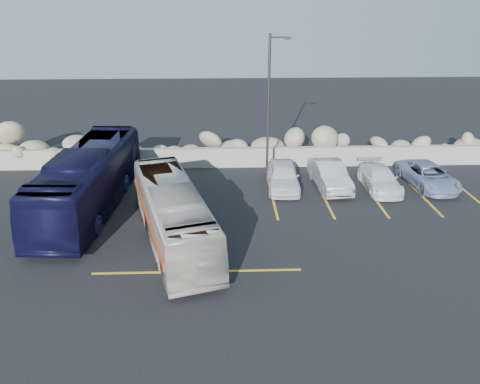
{
  "coord_description": "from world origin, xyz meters",
  "views": [
    {
      "loc": [
        0.09,
        -15.14,
        9.8
      ],
      "look_at": [
        0.79,
        4.0,
        1.68
      ],
      "focal_mm": 35.0,
      "sensor_mm": 36.0,
      "label": 1
    }
  ],
  "objects_px": {
    "lamppost": "(269,106)",
    "vintage_bus": "(173,214)",
    "car_c": "(380,179)",
    "car_a": "(283,176)",
    "car_b": "(330,175)",
    "car_d": "(428,176)",
    "tour_coach": "(89,179)"
  },
  "relations": [
    {
      "from": "lamppost",
      "to": "vintage_bus",
      "type": "height_order",
      "value": "lamppost"
    },
    {
      "from": "vintage_bus",
      "to": "car_c",
      "type": "xyz_separation_m",
      "value": [
        10.61,
        5.44,
        -0.69
      ]
    },
    {
      "from": "car_a",
      "to": "car_b",
      "type": "xyz_separation_m",
      "value": [
        2.56,
        0.01,
        -0.0
      ]
    },
    {
      "from": "lamppost",
      "to": "vintage_bus",
      "type": "relative_size",
      "value": 0.88
    },
    {
      "from": "car_c",
      "to": "car_d",
      "type": "bearing_deg",
      "value": 4.82
    },
    {
      "from": "tour_coach",
      "to": "car_c",
      "type": "relative_size",
      "value": 2.69
    },
    {
      "from": "vintage_bus",
      "to": "tour_coach",
      "type": "relative_size",
      "value": 0.84
    },
    {
      "from": "car_b",
      "to": "lamppost",
      "type": "bearing_deg",
      "value": 158.33
    },
    {
      "from": "car_a",
      "to": "lamppost",
      "type": "bearing_deg",
      "value": 127.77
    },
    {
      "from": "car_a",
      "to": "car_d",
      "type": "relative_size",
      "value": 0.94
    },
    {
      "from": "lamppost",
      "to": "car_d",
      "type": "relative_size",
      "value": 1.81
    },
    {
      "from": "car_c",
      "to": "car_d",
      "type": "height_order",
      "value": "car_d"
    },
    {
      "from": "lamppost",
      "to": "car_b",
      "type": "bearing_deg",
      "value": -17.35
    },
    {
      "from": "car_b",
      "to": "car_d",
      "type": "relative_size",
      "value": 0.97
    },
    {
      "from": "car_a",
      "to": "car_c",
      "type": "distance_m",
      "value": 5.24
    },
    {
      "from": "car_a",
      "to": "car_c",
      "type": "height_order",
      "value": "car_a"
    },
    {
      "from": "vintage_bus",
      "to": "lamppost",
      "type": "bearing_deg",
      "value": 39.23
    },
    {
      "from": "car_a",
      "to": "car_b",
      "type": "relative_size",
      "value": 0.97
    },
    {
      "from": "tour_coach",
      "to": "car_c",
      "type": "height_order",
      "value": "tour_coach"
    },
    {
      "from": "car_b",
      "to": "car_a",
      "type": "bearing_deg",
      "value": 175.87
    },
    {
      "from": "car_d",
      "to": "car_c",
      "type": "bearing_deg",
      "value": 179.53
    },
    {
      "from": "lamppost",
      "to": "car_c",
      "type": "bearing_deg",
      "value": -12.47
    },
    {
      "from": "car_c",
      "to": "lamppost",
      "type": "bearing_deg",
      "value": 167.33
    },
    {
      "from": "car_a",
      "to": "vintage_bus",
      "type": "bearing_deg",
      "value": -130.62
    },
    {
      "from": "car_a",
      "to": "car_d",
      "type": "height_order",
      "value": "car_a"
    },
    {
      "from": "vintage_bus",
      "to": "car_a",
      "type": "height_order",
      "value": "vintage_bus"
    },
    {
      "from": "car_a",
      "to": "tour_coach",
      "type": "bearing_deg",
      "value": -164.79
    },
    {
      "from": "car_b",
      "to": "car_d",
      "type": "xyz_separation_m",
      "value": [
        5.46,
        -0.05,
        -0.09
      ]
    },
    {
      "from": "tour_coach",
      "to": "car_a",
      "type": "height_order",
      "value": "tour_coach"
    },
    {
      "from": "car_b",
      "to": "car_c",
      "type": "xyz_separation_m",
      "value": [
        2.67,
        -0.29,
        -0.12
      ]
    },
    {
      "from": "car_a",
      "to": "car_c",
      "type": "xyz_separation_m",
      "value": [
        5.23,
        -0.28,
        -0.12
      ]
    },
    {
      "from": "tour_coach",
      "to": "car_c",
      "type": "xyz_separation_m",
      "value": [
        15.01,
        1.91,
        -0.93
      ]
    }
  ]
}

